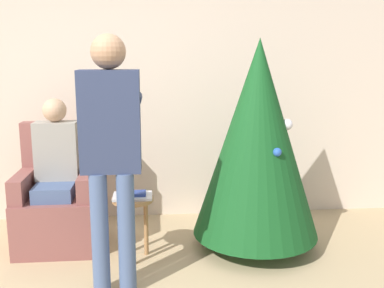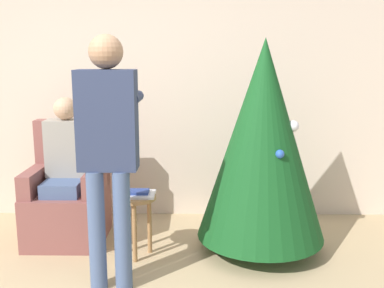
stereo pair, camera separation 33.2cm
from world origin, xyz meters
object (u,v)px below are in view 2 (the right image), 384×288
Objects in this scene: armchair at (69,199)px; person_seated at (66,163)px; christmas_tree at (263,140)px; side_stool at (136,208)px; person_standing at (108,140)px.

armchair is 0.83× the size of person_seated.
christmas_tree reaches higher than side_stool.
person_seated is at bearing 172.98° from christmas_tree.
christmas_tree is at bearing -7.02° from person_seated.
side_stool is at bearing -173.23° from christmas_tree.
person_standing is (0.54, -0.83, 0.70)m from armchair.
christmas_tree is at bearing 27.41° from person_standing.
christmas_tree is 1.71m from person_seated.
christmas_tree reaches higher than armchair.
christmas_tree reaches higher than person_seated.
person_seated is at bearing 124.26° from person_standing.
person_seated reaches higher than side_stool.
person_standing is 0.82m from side_stool.
armchair is (-1.68, 0.24, -0.59)m from christmas_tree.
side_stool is (0.66, -0.33, -0.29)m from person_seated.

